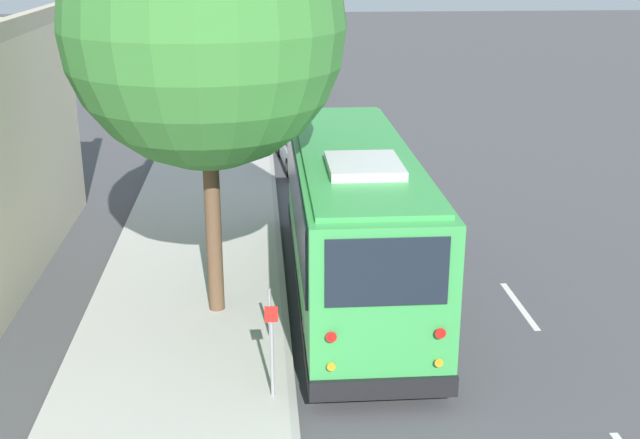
{
  "coord_description": "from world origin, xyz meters",
  "views": [
    {
      "loc": [
        -15.46,
        1.97,
        7.41
      ],
      "look_at": [
        2.26,
        0.56,
        1.3
      ],
      "focal_mm": 45.0,
      "sensor_mm": 36.0,
      "label": 1
    }
  ],
  "objects_px": {
    "street_tree": "(204,6)",
    "shuttle_bus": "(353,214)",
    "sign_post_near": "(272,350)",
    "parked_sedan_blue": "(287,84)",
    "parked_sedan_silver": "(307,149)",
    "sign_post_far": "(270,312)",
    "parked_sedan_tan": "(293,108)"
  },
  "relations": [
    {
      "from": "shuttle_bus",
      "to": "sign_post_far",
      "type": "relative_size",
      "value": 9.6
    },
    {
      "from": "shuttle_bus",
      "to": "street_tree",
      "type": "distance_m",
      "value": 5.35
    },
    {
      "from": "shuttle_bus",
      "to": "parked_sedan_blue",
      "type": "distance_m",
      "value": 25.03
    },
    {
      "from": "sign_post_near",
      "to": "sign_post_far",
      "type": "bearing_deg",
      "value": 0.0
    },
    {
      "from": "parked_sedan_silver",
      "to": "sign_post_near",
      "type": "relative_size",
      "value": 2.77
    },
    {
      "from": "shuttle_bus",
      "to": "parked_sedan_tan",
      "type": "height_order",
      "value": "shuttle_bus"
    },
    {
      "from": "sign_post_near",
      "to": "sign_post_far",
      "type": "relative_size",
      "value": 1.64
    },
    {
      "from": "shuttle_bus",
      "to": "parked_sedan_blue",
      "type": "bearing_deg",
      "value": 1.43
    },
    {
      "from": "parked_sedan_tan",
      "to": "parked_sedan_blue",
      "type": "xyz_separation_m",
      "value": [
        6.26,
        -0.01,
        0.01
      ]
    },
    {
      "from": "sign_post_near",
      "to": "parked_sedan_blue",
      "type": "bearing_deg",
      "value": -2.8
    },
    {
      "from": "shuttle_bus",
      "to": "street_tree",
      "type": "xyz_separation_m",
      "value": [
        -0.63,
        2.96,
        4.41
      ]
    },
    {
      "from": "street_tree",
      "to": "sign_post_far",
      "type": "relative_size",
      "value": 9.15
    },
    {
      "from": "parked_sedan_silver",
      "to": "sign_post_far",
      "type": "relative_size",
      "value": 4.53
    },
    {
      "from": "street_tree",
      "to": "shuttle_bus",
      "type": "bearing_deg",
      "value": -77.91
    },
    {
      "from": "street_tree",
      "to": "sign_post_far",
      "type": "height_order",
      "value": "street_tree"
    },
    {
      "from": "shuttle_bus",
      "to": "sign_post_near",
      "type": "distance_m",
      "value": 4.79
    },
    {
      "from": "parked_sedan_tan",
      "to": "street_tree",
      "type": "height_order",
      "value": "street_tree"
    },
    {
      "from": "parked_sedan_silver",
      "to": "shuttle_bus",
      "type": "bearing_deg",
      "value": 177.16
    },
    {
      "from": "shuttle_bus",
      "to": "parked_sedan_silver",
      "type": "height_order",
      "value": "shuttle_bus"
    },
    {
      "from": "parked_sedan_blue",
      "to": "sign_post_far",
      "type": "bearing_deg",
      "value": 172.88
    },
    {
      "from": "street_tree",
      "to": "parked_sedan_silver",
      "type": "bearing_deg",
      "value": -12.73
    },
    {
      "from": "parked_sedan_silver",
      "to": "parked_sedan_blue",
      "type": "distance_m",
      "value": 13.84
    },
    {
      "from": "parked_sedan_tan",
      "to": "street_tree",
      "type": "relative_size",
      "value": 0.5
    },
    {
      "from": "parked_sedan_silver",
      "to": "parked_sedan_tan",
      "type": "bearing_deg",
      "value": -3.19
    },
    {
      "from": "parked_sedan_silver",
      "to": "street_tree",
      "type": "height_order",
      "value": "street_tree"
    },
    {
      "from": "parked_sedan_silver",
      "to": "sign_post_near",
      "type": "xyz_separation_m",
      "value": [
        -15.48,
        1.57,
        0.4
      ]
    },
    {
      "from": "parked_sedan_blue",
      "to": "parked_sedan_silver",
      "type": "bearing_deg",
      "value": 176.48
    },
    {
      "from": "parked_sedan_blue",
      "to": "sign_post_near",
      "type": "xyz_separation_m",
      "value": [
        -29.32,
        1.43,
        0.4
      ]
    },
    {
      "from": "parked_sedan_tan",
      "to": "sign_post_far",
      "type": "distance_m",
      "value": 20.91
    },
    {
      "from": "parked_sedan_silver",
      "to": "sign_post_far",
      "type": "height_order",
      "value": "parked_sedan_silver"
    },
    {
      "from": "parked_sedan_silver",
      "to": "street_tree",
      "type": "bearing_deg",
      "value": 162.93
    },
    {
      "from": "shuttle_bus",
      "to": "sign_post_far",
      "type": "bearing_deg",
      "value": 139.22
    }
  ]
}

